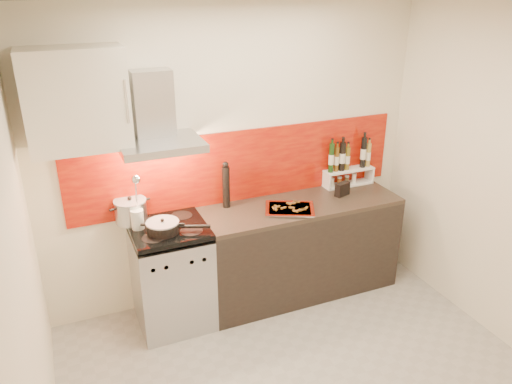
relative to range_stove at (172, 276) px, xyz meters
name	(u,v)px	position (x,y,z in m)	size (l,w,h in m)	color
floor	(306,383)	(0.70, -1.10, -0.44)	(3.40, 3.40, 0.00)	#9E9991
ceiling	(326,5)	(0.70, -1.10, 2.16)	(3.40, 2.80, 0.02)	white
back_wall	(236,157)	(0.70, 0.30, 0.86)	(3.40, 0.02, 2.60)	silver
left_wall	(21,284)	(-1.00, -1.10, 0.86)	(0.02, 2.80, 2.60)	silver
backsplash	(242,166)	(0.75, 0.29, 0.78)	(3.00, 0.02, 0.64)	#870707
range_stove	(172,276)	(0.00, 0.00, 0.00)	(0.60, 0.60, 0.91)	#B7B7BA
counter	(300,248)	(1.20, 0.00, 0.01)	(1.80, 0.60, 0.90)	black
range_hood	(156,120)	(0.00, 0.14, 1.30)	(0.62, 0.50, 0.61)	#B7B7BA
upper_cabinet	(76,100)	(-0.55, 0.13, 1.51)	(0.70, 0.35, 0.72)	beige
stock_pot	(131,211)	(-0.25, 0.20, 0.56)	(0.26, 0.26, 0.23)	#B7B7BA
saute_pan	(164,227)	(-0.05, -0.09, 0.52)	(0.48, 0.28, 0.12)	black
utensil_jar	(137,214)	(-0.22, 0.05, 0.60)	(0.10, 0.15, 0.49)	silver
pepper_mill	(226,185)	(0.56, 0.19, 0.66)	(0.07, 0.07, 0.42)	black
step_shelf	(348,166)	(1.80, 0.21, 0.66)	(0.50, 0.14, 0.46)	white
caddy_box	(342,189)	(1.62, 0.02, 0.52)	(0.15, 0.06, 0.12)	black
baking_tray	(290,209)	(1.04, -0.09, 0.47)	(0.51, 0.46, 0.03)	silver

